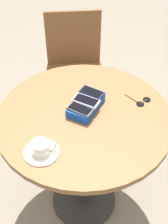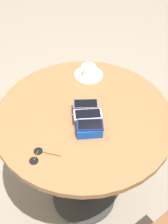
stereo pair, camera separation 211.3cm
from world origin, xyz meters
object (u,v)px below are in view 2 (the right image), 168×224
object	(u,v)px
phone_box	(88,118)
phone_white	(89,114)
round_table	(84,134)
phone_navy	(90,125)
phone_gray	(86,104)
saucer	(89,75)
coffee_cup	(88,70)
sunglasses	(38,156)

from	to	relation	value
phone_box	phone_white	world-z (taller)	phone_white
round_table	phone_navy	bearing A→B (deg)	172.57
phone_gray	saucer	bearing A→B (deg)	-24.61
coffee_cup	phone_navy	bearing A→B (deg)	159.48
phone_navy	coffee_cup	xyz separation A→B (m)	(0.39, -0.15, -0.01)
round_table	phone_gray	world-z (taller)	phone_gray
phone_gray	sunglasses	distance (m)	0.35
round_table	phone_box	world-z (taller)	phone_box
round_table	phone_box	distance (m)	0.18
phone_navy	sunglasses	distance (m)	0.27
phone_box	round_table	bearing A→B (deg)	0.27
phone_box	saucer	xyz separation A→B (m)	(0.33, -0.13, -0.02)
phone_box	saucer	world-z (taller)	phone_box
phone_white	saucer	distance (m)	0.36
sunglasses	phone_navy	bearing A→B (deg)	-80.64
saucer	coffee_cup	bearing A→B (deg)	109.18
round_table	coffee_cup	size ratio (longest dim) A/B	8.27
phone_gray	saucer	world-z (taller)	phone_gray
round_table	coffee_cup	bearing A→B (deg)	-25.54
saucer	coffee_cup	size ratio (longest dim) A/B	1.49
round_table	coffee_cup	xyz separation A→B (m)	(0.28, -0.13, 0.18)
phone_box	sunglasses	bearing A→B (deg)	111.78
coffee_cup	sunglasses	distance (m)	0.60
phone_navy	sunglasses	world-z (taller)	phone_navy
round_table	phone_navy	size ratio (longest dim) A/B	6.48
sunglasses	coffee_cup	bearing A→B (deg)	-43.16
phone_white	saucer	world-z (taller)	phone_white
coffee_cup	sunglasses	bearing A→B (deg)	136.84
phone_gray	coffee_cup	bearing A→B (deg)	-24.23
phone_navy	coffee_cup	bearing A→B (deg)	-20.52
phone_white	coffee_cup	world-z (taller)	coffee_cup
round_table	phone_white	distance (m)	0.21
round_table	phone_navy	xyz separation A→B (m)	(-0.12, 0.02, 0.20)
saucer	coffee_cup	world-z (taller)	coffee_cup
phone_box	phone_white	bearing A→B (deg)	-103.25
round_table	saucer	world-z (taller)	saucer
saucer	coffee_cup	xyz separation A→B (m)	(-0.00, 0.00, 0.03)
round_table	saucer	size ratio (longest dim) A/B	5.56
phone_box	sunglasses	size ratio (longest dim) A/B	1.72
saucer	sunglasses	distance (m)	0.60
round_table	saucer	xyz separation A→B (m)	(0.28, -0.13, 0.15)
phone_white	saucer	size ratio (longest dim) A/B	0.91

